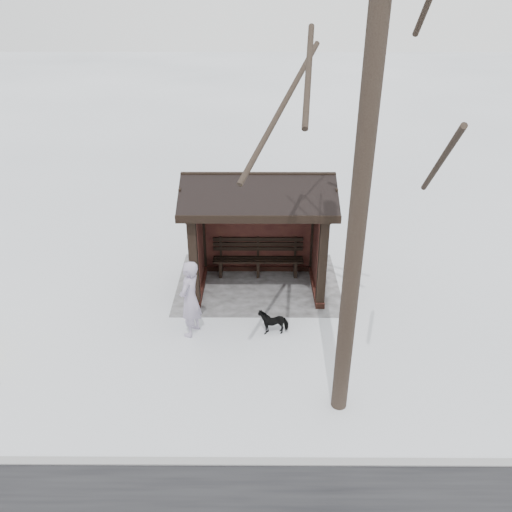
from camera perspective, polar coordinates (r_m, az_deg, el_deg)
The scene contains 7 objects.
ground at distance 12.99m, azimuth 0.23°, elevation -3.55°, with size 120.00×120.00×0.00m, color white.
kerb at distance 8.76m, azimuth 0.18°, elevation -22.50°, with size 120.00×0.15×0.06m, color gray.
trampled_patch at distance 13.16m, azimuth 0.23°, elevation -3.07°, with size 4.20×3.20×0.02m, color #97979C.
bus_shelter at distance 12.16m, azimuth 0.25°, elevation 5.60°, with size 3.60×2.40×3.09m.
tree_near at distance 7.09m, azimuth 13.50°, elevation 22.28°, with size 3.42×3.42×9.03m.
pedestrian at distance 10.93m, azimuth -7.56°, elevation -4.88°, with size 0.66×0.43×1.80m, color #9E93AC.
dog at distance 11.23m, azimuth 2.00°, elevation -7.42°, with size 0.30×0.66×0.56m, color black.
Camera 1 is at (0.00, 11.11, 6.74)m, focal length 35.00 mm.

